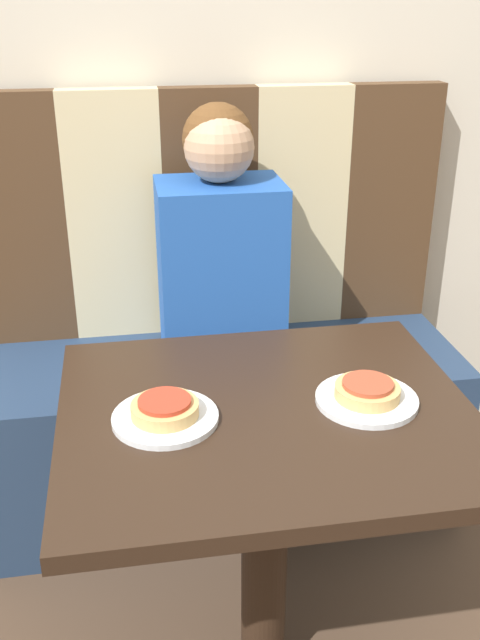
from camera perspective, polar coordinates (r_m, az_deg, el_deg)
name	(u,v)px	position (r m, az deg, el deg)	size (l,w,h in m)	color
wall_back	(203,50)	(2.12, -2.98, 20.79)	(7.00, 0.05, 2.60)	beige
booth_seat	(223,429)	(2.17, -1.40, -8.69)	(1.36, 0.50, 0.50)	navy
booth_backrest	(210,214)	(2.11, -2.43, 8.49)	(1.36, 0.07, 0.71)	#4C331E
dining_table	(266,455)	(1.46, 2.10, -10.72)	(0.80, 0.69, 0.71)	black
person	(220,245)	(1.92, -1.59, 6.01)	(0.33, 0.24, 0.70)	#2356B2
plate_left	(165,418)	(1.36, -5.99, -7.78)	(0.20, 0.20, 0.01)	white
plate_right	(367,400)	(1.43, 10.09, -6.29)	(0.20, 0.20, 0.01)	white
pizza_left	(165,408)	(1.35, -6.04, -7.01)	(0.13, 0.13, 0.03)	tan
pizza_right	(367,390)	(1.42, 10.15, -5.55)	(0.13, 0.13, 0.03)	tan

